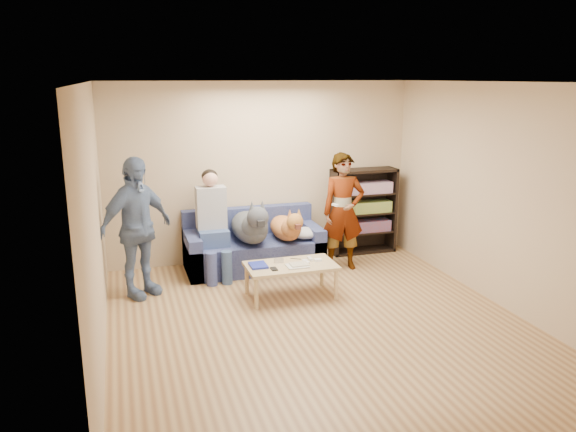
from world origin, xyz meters
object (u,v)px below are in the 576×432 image
object	(u,v)px
notebook_blue	(258,265)
coffee_table	(291,268)
sofa	(253,248)
camera_silver	(279,260)
person_standing_right	(343,212)
person_seated	(213,220)
person_standing_left	(136,228)
bookshelf	(363,209)
dog_gray	(251,226)
dog_tan	(287,227)

from	to	relation	value
notebook_blue	coffee_table	world-z (taller)	notebook_blue
notebook_blue	sofa	world-z (taller)	sofa
camera_silver	coffee_table	xyz separation A→B (m)	(0.12, -0.12, -0.07)
sofa	coffee_table	bearing A→B (deg)	-81.17
sofa	person_standing_right	bearing A→B (deg)	-18.09
sofa	person_seated	bearing A→B (deg)	-167.70
person_standing_left	coffee_table	xyz separation A→B (m)	(1.78, -0.60, -0.50)
sofa	coffee_table	world-z (taller)	sofa
bookshelf	person_seated	bearing A→B (deg)	-171.39
bookshelf	person_standing_left	bearing A→B (deg)	-165.87
person_seated	camera_silver	bearing A→B (deg)	-56.19
person_standing_right	camera_silver	xyz separation A→B (m)	(-1.14, -0.70, -0.38)
person_standing_right	notebook_blue	bearing A→B (deg)	-145.52
person_standing_right	dog_gray	distance (m)	1.30
person_standing_right	dog_tan	world-z (taller)	person_standing_right
notebook_blue	dog_tan	size ratio (longest dim) A/B	0.23
dog_gray	coffee_table	bearing A→B (deg)	-75.74
coffee_table	bookshelf	distance (m)	2.19
person_seated	dog_tan	distance (m)	1.04
person_standing_left	person_seated	bearing A→B (deg)	-9.01
person_standing_left	coffee_table	size ratio (longest dim) A/B	1.58
notebook_blue	sofa	distance (m)	1.20
dog_tan	bookshelf	bearing A→B (deg)	18.84
notebook_blue	dog_gray	bearing A→B (deg)	81.60
dog_tan	coffee_table	xyz separation A→B (m)	(-0.25, -0.99, -0.24)
person_seated	person_standing_right	bearing A→B (deg)	-8.52
camera_silver	person_seated	size ratio (longest dim) A/B	0.07
sofa	dog_gray	distance (m)	0.44
notebook_blue	dog_gray	size ratio (longest dim) A/B	0.20
person_seated	person_standing_left	bearing A→B (deg)	-154.02
person_seated	bookshelf	world-z (taller)	person_seated
person_standing_right	sofa	xyz separation A→B (m)	(-1.21, 0.39, -0.54)
coffee_table	sofa	bearing A→B (deg)	98.83
person_standing_left	dog_gray	size ratio (longest dim) A/B	1.36
bookshelf	sofa	bearing A→B (deg)	-172.60
person_seated	sofa	bearing A→B (deg)	12.30
person_seated	coffee_table	bearing A→B (deg)	-54.78
dog_gray	bookshelf	world-z (taller)	bookshelf
person_standing_right	coffee_table	size ratio (longest dim) A/B	1.50
person_standing_right	person_seated	world-z (taller)	person_standing_right
person_seated	dog_tan	xyz separation A→B (m)	(1.02, -0.10, -0.16)
person_standing_left	dog_tan	xyz separation A→B (m)	(2.03, 0.39, -0.26)
person_standing_left	person_seated	size ratio (longest dim) A/B	1.19
person_seated	notebook_blue	bearing A→B (deg)	-70.42
person_standing_right	sofa	world-z (taller)	person_standing_right
dog_gray	bookshelf	size ratio (longest dim) A/B	0.98
sofa	camera_silver	bearing A→B (deg)	-86.39
dog_tan	sofa	bearing A→B (deg)	152.22
dog_gray	dog_tan	size ratio (longest dim) A/B	1.11
notebook_blue	dog_gray	xyz separation A→B (m)	(0.14, 0.96, 0.23)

